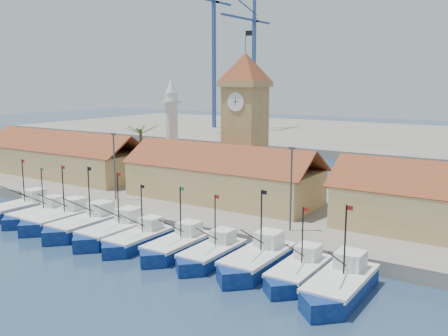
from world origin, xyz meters
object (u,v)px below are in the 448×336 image
Objects in this scene: minaret at (172,128)px; boat_5 at (137,241)px; boat_0 at (19,209)px; clock_tower at (245,119)px.

boat_5 is at bearing -58.30° from minaret.
minaret is at bearing 77.02° from boat_0.
minaret reaches higher than boat_0.
minaret is (-15.00, 2.00, -2.23)m from clock_tower.
boat_5 is (21.68, -1.03, -0.07)m from boat_0.
boat_0 is 0.45× the size of clock_tower.
minaret is (5.72, 24.82, 8.93)m from boat_0.
clock_tower is 1.39× the size of minaret.
boat_0 is at bearing -102.98° from minaret.
boat_5 is 0.41× the size of clock_tower.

